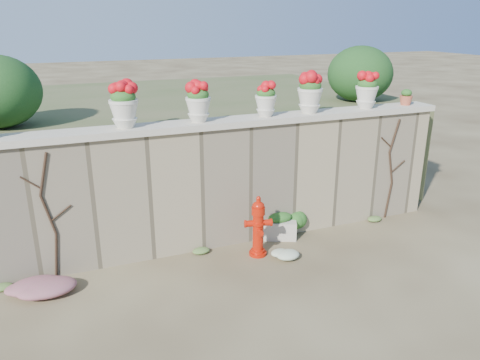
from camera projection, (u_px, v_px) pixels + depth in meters
name	position (u px, v px, depth m)	size (l,w,h in m)	color
ground	(269.00, 295.00, 6.43)	(80.00, 80.00, 0.00)	#483924
stone_wall	(223.00, 186.00, 7.68)	(8.00, 0.40, 2.00)	gray
wall_cap	(222.00, 123.00, 7.34)	(8.10, 0.52, 0.10)	beige
raised_fill	(174.00, 141.00, 10.49)	(9.00, 6.00, 2.00)	#384C23
back_shrub_right	(360.00, 74.00, 9.43)	(1.30, 1.30, 1.10)	#143814
vine_left	(49.00, 215.00, 6.55)	(0.60, 0.04, 1.91)	black
vine_right	(391.00, 168.00, 8.63)	(0.60, 0.04, 1.91)	black
fire_hydrant	(258.00, 226.00, 7.37)	(0.43, 0.31, 1.00)	#B41706
planter_box	(280.00, 226.00, 8.05)	(0.64, 0.52, 0.46)	beige
green_shrub	(300.00, 219.00, 8.17)	(0.59, 0.53, 0.56)	#1E5119
magenta_clump	(38.00, 287.00, 6.38)	(0.98, 0.65, 0.26)	#B92573
white_flowers	(283.00, 254.00, 7.37)	(0.52, 0.41, 0.19)	white
urn_pot_1	(124.00, 105.00, 6.69)	(0.42, 0.42, 0.65)	beige
urn_pot_2	(198.00, 102.00, 7.09)	(0.38, 0.38, 0.60)	beige
urn_pot_3	(266.00, 100.00, 7.50)	(0.35, 0.35, 0.55)	beige
urn_pot_4	(310.00, 93.00, 7.77)	(0.42, 0.42, 0.66)	beige
urn_pot_5	(367.00, 91.00, 8.18)	(0.40, 0.40, 0.62)	beige
terracotta_pot	(406.00, 98.00, 8.55)	(0.23, 0.23, 0.28)	#B15136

